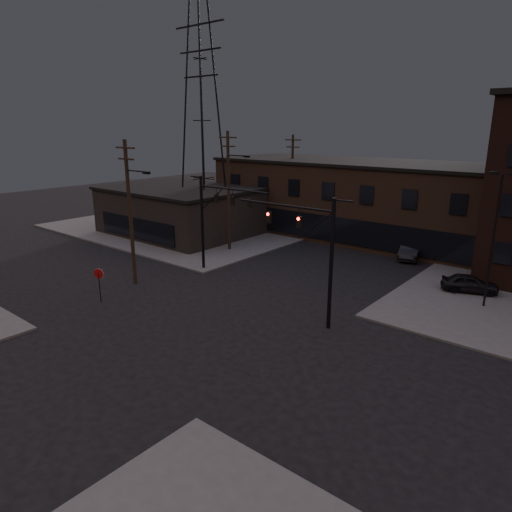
{
  "coord_description": "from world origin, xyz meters",
  "views": [
    {
      "loc": [
        19.42,
        -18.13,
        11.91
      ],
      "look_at": [
        0.67,
        4.6,
        3.5
      ],
      "focal_mm": 32.0,
      "sensor_mm": 36.0,
      "label": 1
    }
  ],
  "objects_px": {
    "stop_sign": "(99,277)",
    "car_crossing": "(410,250)",
    "traffic_signal_far": "(213,214)",
    "parked_car_lot_a": "(470,283)",
    "traffic_signal_near": "(315,247)"
  },
  "relations": [
    {
      "from": "traffic_signal_far",
      "to": "parked_car_lot_a",
      "type": "relative_size",
      "value": 2.04
    },
    {
      "from": "stop_sign",
      "to": "parked_car_lot_a",
      "type": "height_order",
      "value": "stop_sign"
    },
    {
      "from": "parked_car_lot_a",
      "to": "car_crossing",
      "type": "height_order",
      "value": "car_crossing"
    },
    {
      "from": "traffic_signal_far",
      "to": "car_crossing",
      "type": "distance_m",
      "value": 18.93
    },
    {
      "from": "stop_sign",
      "to": "car_crossing",
      "type": "height_order",
      "value": "stop_sign"
    },
    {
      "from": "stop_sign",
      "to": "car_crossing",
      "type": "xyz_separation_m",
      "value": [
        12.43,
        24.68,
        -1.05
      ]
    },
    {
      "from": "traffic_signal_near",
      "to": "stop_sign",
      "type": "relative_size",
      "value": 3.23
    },
    {
      "from": "stop_sign",
      "to": "parked_car_lot_a",
      "type": "relative_size",
      "value": 0.63
    },
    {
      "from": "traffic_signal_far",
      "to": "parked_car_lot_a",
      "type": "xyz_separation_m",
      "value": [
        18.14,
        8.22,
        -4.19
      ]
    },
    {
      "from": "parked_car_lot_a",
      "to": "traffic_signal_near",
      "type": "bearing_deg",
      "value": 132.21
    },
    {
      "from": "traffic_signal_far",
      "to": "car_crossing",
      "type": "height_order",
      "value": "traffic_signal_far"
    },
    {
      "from": "stop_sign",
      "to": "car_crossing",
      "type": "bearing_deg",
      "value": 63.26
    },
    {
      "from": "stop_sign",
      "to": "parked_car_lot_a",
      "type": "bearing_deg",
      "value": 43.15
    },
    {
      "from": "traffic_signal_far",
      "to": "parked_car_lot_a",
      "type": "height_order",
      "value": "traffic_signal_far"
    },
    {
      "from": "stop_sign",
      "to": "parked_car_lot_a",
      "type": "xyz_separation_m",
      "value": [
        19.42,
        18.21,
        -1.03
      ]
    }
  ]
}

